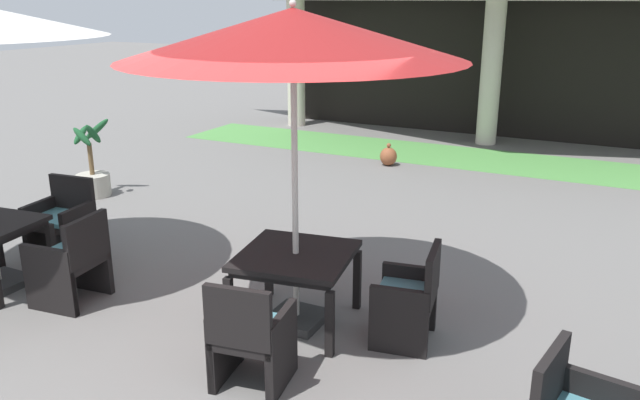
% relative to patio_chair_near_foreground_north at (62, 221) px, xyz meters
% --- Properties ---
extents(ground_plane, '(60.00, 60.00, 0.00)m').
position_rel_patio_chair_near_foreground_north_xyz_m(ground_plane, '(3.13, -1.21, -0.40)').
color(ground_plane, slate).
extents(lawn_strip, '(11.94, 1.78, 0.01)m').
position_rel_patio_chair_near_foreground_north_xyz_m(lawn_strip, '(3.13, 6.79, -0.40)').
color(lawn_strip, '#519347').
rests_on(lawn_strip, ground).
extents(patio_chair_near_foreground_north, '(0.68, 0.64, 0.89)m').
position_rel_patio_chair_near_foreground_north_xyz_m(patio_chair_near_foreground_north, '(0.00, 0.00, 0.00)').
color(patio_chair_near_foreground_north, black).
rests_on(patio_chair_near_foreground_north, ground).
extents(patio_chair_near_foreground_east, '(0.64, 0.66, 0.91)m').
position_rel_patio_chair_near_foreground_north_xyz_m(patio_chair_near_foreground_east, '(1.08, -0.88, 0.02)').
color(patio_chair_near_foreground_east, black).
rests_on(patio_chair_near_foreground_east, ground).
extents(patio_table_mid_right, '(1.13, 1.13, 0.70)m').
position_rel_patio_chair_near_foreground_north_xyz_m(patio_table_mid_right, '(3.28, -0.28, 0.21)').
color(patio_table_mid_right, black).
rests_on(patio_table_mid_right, ground).
extents(patio_umbrella_mid_right, '(2.88, 2.88, 2.89)m').
position_rel_patio_chair_near_foreground_north_xyz_m(patio_umbrella_mid_right, '(3.28, -0.28, 2.20)').
color(patio_umbrella_mid_right, '#2D2D2D').
rests_on(patio_umbrella_mid_right, ground).
extents(patio_chair_mid_right_south, '(0.62, 0.62, 0.92)m').
position_rel_patio_chair_near_foreground_north_xyz_m(patio_chair_mid_right_south, '(3.44, -1.31, 0.01)').
color(patio_chair_mid_right_south, black).
rests_on(patio_chair_mid_right_south, ground).
extents(patio_chair_mid_right_east, '(0.59, 0.64, 0.89)m').
position_rel_patio_chair_near_foreground_north_xyz_m(patio_chair_mid_right_east, '(4.31, -0.11, -0.01)').
color(patio_chair_mid_right_east, black).
rests_on(patio_chair_mid_right_east, ground).
extents(potted_palm_left_edge, '(0.54, 0.56, 1.20)m').
position_rel_patio_chair_near_foreground_north_xyz_m(potted_palm_left_edge, '(-1.41, 1.86, -0.10)').
color(potted_palm_left_edge, '#B2AD9E').
rests_on(potted_palm_left_edge, ground).
extents(terracotta_urn, '(0.31, 0.31, 0.41)m').
position_rel_patio_chair_near_foreground_north_xyz_m(terracotta_urn, '(1.97, 5.60, -0.24)').
color(terracotta_urn, brown).
rests_on(terracotta_urn, ground).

